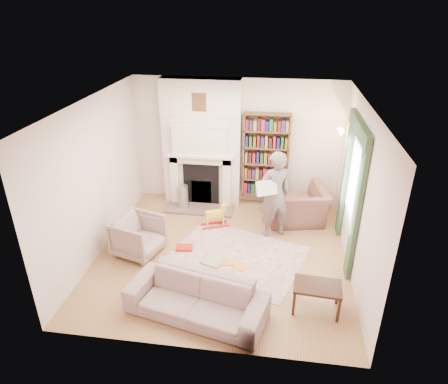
% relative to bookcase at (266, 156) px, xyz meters
% --- Properties ---
extents(floor, '(4.50, 4.50, 0.00)m').
position_rel_bookcase_xyz_m(floor, '(-0.65, -2.12, -1.18)').
color(floor, brown).
rests_on(floor, ground).
extents(ceiling, '(4.50, 4.50, 0.00)m').
position_rel_bookcase_xyz_m(ceiling, '(-0.65, -2.12, 1.62)').
color(ceiling, white).
rests_on(ceiling, wall_back).
extents(wall_back, '(4.50, 0.00, 4.50)m').
position_rel_bookcase_xyz_m(wall_back, '(-0.65, 0.13, 0.22)').
color(wall_back, white).
rests_on(wall_back, floor).
extents(wall_front, '(4.50, 0.00, 4.50)m').
position_rel_bookcase_xyz_m(wall_front, '(-0.65, -4.37, 0.22)').
color(wall_front, white).
rests_on(wall_front, floor).
extents(wall_left, '(0.00, 4.50, 4.50)m').
position_rel_bookcase_xyz_m(wall_left, '(-2.90, -2.12, 0.22)').
color(wall_left, white).
rests_on(wall_left, floor).
extents(wall_right, '(0.00, 4.50, 4.50)m').
position_rel_bookcase_xyz_m(wall_right, '(1.60, -2.12, 0.22)').
color(wall_right, white).
rests_on(wall_right, floor).
extents(fireplace, '(1.70, 0.58, 2.80)m').
position_rel_bookcase_xyz_m(fireplace, '(-1.40, -0.07, 0.21)').
color(fireplace, white).
rests_on(fireplace, floor).
extents(bookcase, '(1.00, 0.24, 1.85)m').
position_rel_bookcase_xyz_m(bookcase, '(0.00, 0.00, 0.00)').
color(bookcase, brown).
rests_on(bookcase, floor).
extents(window, '(0.02, 0.90, 1.30)m').
position_rel_bookcase_xyz_m(window, '(1.58, -1.72, 0.27)').
color(window, silver).
rests_on(window, wall_right).
extents(curtain_left, '(0.07, 0.32, 2.40)m').
position_rel_bookcase_xyz_m(curtain_left, '(1.55, -2.42, 0.02)').
color(curtain_left, '#2C422A').
rests_on(curtain_left, floor).
extents(curtain_right, '(0.07, 0.32, 2.40)m').
position_rel_bookcase_xyz_m(curtain_right, '(1.55, -1.02, 0.02)').
color(curtain_right, '#2C422A').
rests_on(curtain_right, floor).
extents(pelmet, '(0.09, 1.70, 0.24)m').
position_rel_bookcase_xyz_m(pelmet, '(1.54, -1.72, 1.20)').
color(pelmet, '#2C422A').
rests_on(pelmet, wall_right).
extents(wall_sconce, '(0.20, 0.24, 0.24)m').
position_rel_bookcase_xyz_m(wall_sconce, '(1.38, -0.62, 0.72)').
color(wall_sconce, gold).
rests_on(wall_sconce, wall_right).
extents(rug, '(2.74, 2.40, 0.01)m').
position_rel_bookcase_xyz_m(rug, '(-0.38, -2.19, -1.17)').
color(rug, beige).
rests_on(rug, floor).
extents(armchair_reading, '(1.38, 1.26, 0.77)m').
position_rel_bookcase_xyz_m(armchair_reading, '(0.69, -0.72, -0.79)').
color(armchair_reading, '#4D2A29').
rests_on(armchair_reading, floor).
extents(armchair_left, '(0.98, 0.96, 0.72)m').
position_rel_bookcase_xyz_m(armchair_left, '(-2.17, -2.30, -0.81)').
color(armchair_left, '#B4A494').
rests_on(armchair_left, floor).
extents(sofa, '(2.19, 1.27, 0.60)m').
position_rel_bookcase_xyz_m(sofa, '(-0.79, -3.72, -0.87)').
color(sofa, gray).
rests_on(sofa, floor).
extents(man_reading, '(0.76, 0.66, 1.76)m').
position_rel_bookcase_xyz_m(man_reading, '(0.24, -1.32, -0.29)').
color(man_reading, '#60504D').
rests_on(man_reading, floor).
extents(newspaper, '(0.42, 0.28, 0.27)m').
position_rel_bookcase_xyz_m(newspaper, '(0.09, -1.52, -0.06)').
color(newspaper, silver).
rests_on(newspaper, man_reading).
extents(coffee_table, '(0.73, 0.50, 0.45)m').
position_rel_bookcase_xyz_m(coffee_table, '(0.96, -3.36, -0.95)').
color(coffee_table, '#371C13').
rests_on(coffee_table, floor).
extents(paraffin_heater, '(0.26, 0.26, 0.55)m').
position_rel_bookcase_xyz_m(paraffin_heater, '(-1.77, -0.49, -0.90)').
color(paraffin_heater, '#ADB0B5').
rests_on(paraffin_heater, floor).
extents(rocking_horse, '(0.59, 0.42, 0.48)m').
position_rel_bookcase_xyz_m(rocking_horse, '(-0.95, -1.18, -0.93)').
color(rocking_horse, yellow).
rests_on(rocking_horse, rug).
extents(board_game, '(0.47, 0.47, 0.03)m').
position_rel_bookcase_xyz_m(board_game, '(-0.77, -2.39, -1.15)').
color(board_game, '#EAD952').
rests_on(board_game, rug).
extents(game_box_lid, '(0.34, 0.25, 0.05)m').
position_rel_bookcase_xyz_m(game_box_lid, '(-1.37, -2.09, -1.14)').
color(game_box_lid, '#A62013').
rests_on(game_box_lid, rug).
extents(comic_annuals, '(0.60, 0.58, 0.02)m').
position_rel_bookcase_xyz_m(comic_annuals, '(-0.46, -2.54, -1.16)').
color(comic_annuals, red).
rests_on(comic_annuals, rug).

